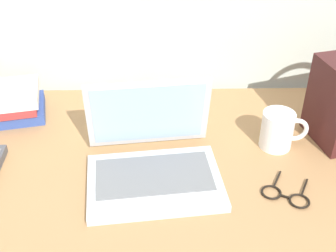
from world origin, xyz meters
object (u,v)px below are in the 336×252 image
Objects in this scene: remote_control_near at (161,108)px; book_stack at (6,104)px; laptop at (152,158)px; coffee_mug at (278,130)px; eyeglasses at (286,196)px.

remote_control_near is 0.44m from book_stack.
laptop is 0.28m from remote_control_near.
laptop reaches higher than book_stack.
coffee_mug is (0.32, 0.10, 0.01)m from laptop.
laptop is 2.03× the size of remote_control_near.
book_stack reaches higher than remote_control_near.
laptop is 1.43× the size of book_stack.
coffee_mug is 0.20m from eyeglasses.
laptop is 0.49m from book_stack.
laptop is at bearing 163.35° from eyeglasses.
coffee_mug is 0.35m from remote_control_near.
laptop is at bearing -94.63° from remote_control_near.
laptop reaches higher than eyeglasses.
coffee_mug is at bearing 17.65° from laptop.
remote_control_near is at bearing 2.29° from book_stack.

